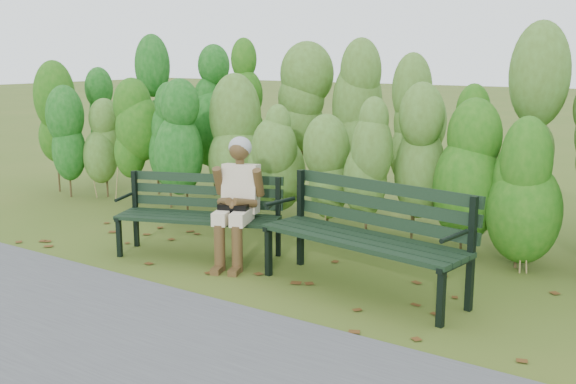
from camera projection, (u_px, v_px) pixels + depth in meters
The scene contains 7 objects.
ground at pixel (269, 270), 6.81m from camera, with size 80.00×80.00×0.00m, color #415A1A.
footpath at pixel (97, 347), 5.02m from camera, with size 60.00×2.50×0.01m, color #474749.
hedge_band at pixel (358, 129), 8.06m from camera, with size 11.04×1.67×2.42m.
leaf_litter at pixel (257, 273), 6.71m from camera, with size 5.58×2.24×0.01m.
bench_left at pixel (201, 208), 7.26m from camera, with size 1.82×1.14×0.87m.
bench_right at pixel (369, 228), 6.16m from camera, with size 2.07×0.93×1.00m.
seated_woman at pixel (237, 194), 6.94m from camera, with size 0.61×0.83×1.31m.
Camera 1 is at (3.80, -5.29, 2.15)m, focal length 42.00 mm.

